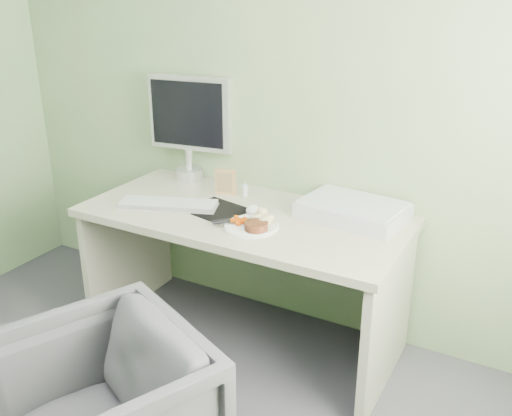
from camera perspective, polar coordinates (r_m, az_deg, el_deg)
The scene contains 14 objects.
wall_back at distance 2.95m, azimuth 2.34°, elevation 13.18°, with size 3.50×3.50×0.00m, color #86A070.
desk at distance 2.87m, azimuth -1.26°, elevation -3.89°, with size 1.60×0.75×0.73m.
plate at distance 2.63m, azimuth -0.45°, elevation -1.86°, with size 0.25×0.25×0.01m, color white.
steak at distance 2.57m, azimuth 0.01°, elevation -1.81°, with size 0.11×0.11×0.03m, color black.
potato_pile at distance 2.64m, azimuth 0.80°, elevation -0.84°, with size 0.11×0.08×0.06m, color tan.
carrot_heap at distance 2.64m, azimuth -1.68°, elevation -1.16°, with size 0.06×0.05×0.04m, color #F15705.
steak_knife at distance 2.65m, azimuth -2.66°, elevation -1.28°, with size 0.18×0.18×0.02m.
mousepad at distance 2.84m, azimuth -3.99°, elevation -0.18°, with size 0.28×0.24×0.00m, color black.
keyboard at distance 2.90m, azimuth -8.77°, elevation 0.41°, with size 0.48×0.14×0.02m, color white.
computer_mouse at distance 2.79m, azimuth -0.39°, elevation -0.16°, with size 0.06×0.10×0.04m, color white.
photo_frame at distance 3.02m, azimuth -3.05°, elevation 2.60°, with size 0.11×0.01×0.14m, color #A9864E.
eyedrop_bottle at distance 3.01m, azimuth -1.10°, elevation 1.85°, with size 0.03×0.03×0.08m.
scanner at distance 2.76m, azimuth 9.66°, elevation -0.29°, with size 0.48×0.32×0.08m, color silver.
monitor at distance 3.22m, azimuth -6.66°, elevation 8.51°, with size 0.49×0.16×0.58m.
Camera 1 is at (1.30, -0.61, 1.79)m, focal length 40.00 mm.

